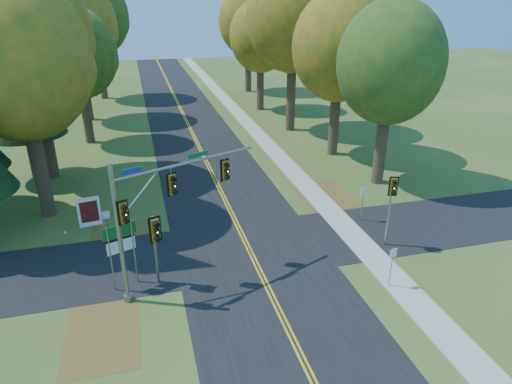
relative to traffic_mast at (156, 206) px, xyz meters
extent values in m
plane|color=#2F4D1B|center=(4.76, 0.42, -4.29)|extent=(160.00, 160.00, 0.00)
cube|color=black|center=(4.76, 0.42, -4.28)|extent=(8.00, 160.00, 0.02)
cube|color=black|center=(4.76, 2.42, -4.28)|extent=(60.00, 6.00, 0.02)
cube|color=gold|center=(4.66, 0.42, -4.26)|extent=(0.10, 160.00, 0.01)
cube|color=gold|center=(4.86, 0.42, -4.26)|extent=(0.10, 160.00, 0.01)
cube|color=#9E998E|center=(10.96, 0.42, -4.26)|extent=(1.60, 160.00, 0.06)
cube|color=brown|center=(-1.74, 4.42, -4.28)|extent=(4.00, 6.00, 0.00)
cube|color=brown|center=(11.56, 6.42, -4.28)|extent=(3.50, 8.00, 0.00)
cube|color=brown|center=(-2.74, -2.58, -4.28)|extent=(3.00, 5.00, 0.00)
cylinder|color=#38281C|center=(-6.44, 9.72, -0.91)|extent=(0.86, 0.86, 6.75)
ellipsoid|color=#B67718|center=(-6.44, 9.72, 5.26)|extent=(8.00, 8.00, 9.20)
sphere|color=#B67718|center=(-4.84, 10.92, 4.46)|extent=(4.80, 4.80, 4.80)
cylinder|color=#38281C|center=(16.26, 9.12, -1.25)|extent=(0.83, 0.83, 6.08)
ellipsoid|color=#48651F|center=(16.26, 9.12, 4.31)|extent=(7.20, 7.20, 8.28)
sphere|color=#48651F|center=(17.70, 10.20, 3.59)|extent=(4.32, 4.32, 4.32)
sphere|color=#48651F|center=(15.00, 8.40, 5.03)|extent=(3.96, 3.96, 3.96)
cylinder|color=#38281C|center=(-7.04, 16.62, -0.57)|extent=(0.89, 0.89, 7.42)
ellipsoid|color=#B67718|center=(-7.04, 16.62, 6.15)|extent=(8.60, 8.60, 9.89)
sphere|color=#B67718|center=(-5.32, 17.91, 5.29)|extent=(5.16, 5.16, 5.16)
cylinder|color=#38281C|center=(15.66, 15.92, -1.14)|extent=(0.84, 0.84, 6.30)
ellipsoid|color=#B67718|center=(15.66, 15.92, 4.67)|extent=(7.60, 7.60, 8.74)
sphere|color=#B67718|center=(17.18, 17.06, 3.91)|extent=(4.56, 4.56, 4.56)
sphere|color=#B67718|center=(14.33, 15.16, 5.43)|extent=(4.18, 4.18, 4.18)
cylinder|color=#38281C|center=(-4.84, 24.82, -1.47)|extent=(0.81, 0.81, 5.62)
ellipsoid|color=#48651F|center=(-4.84, 24.82, 3.72)|extent=(6.80, 6.80, 7.82)
sphere|color=#48651F|center=(-3.48, 25.84, 3.04)|extent=(4.08, 4.08, 4.08)
sphere|color=#48651F|center=(-6.03, 24.14, 4.40)|extent=(3.74, 3.74, 3.74)
cylinder|color=#38281C|center=(14.56, 24.02, -0.46)|extent=(0.90, 0.90, 7.65)
ellipsoid|color=#B67718|center=(14.56, 24.02, 6.44)|extent=(8.80, 8.80, 10.12)
sphere|color=#B67718|center=(16.32, 25.34, 5.56)|extent=(5.28, 5.28, 5.28)
sphere|color=#B67718|center=(13.02, 23.14, 7.32)|extent=(4.84, 4.84, 4.84)
cylinder|color=#38281C|center=(-5.44, 33.52, -0.80)|extent=(0.87, 0.87, 6.98)
ellipsoid|color=#B67718|center=(-5.44, 33.52, 5.56)|extent=(8.20, 8.20, 9.43)
sphere|color=#B67718|center=(-3.80, 34.75, 4.74)|extent=(4.92, 4.92, 4.92)
sphere|color=#B67718|center=(-6.87, 32.70, 6.38)|extent=(4.51, 4.51, 4.51)
cylinder|color=#38281C|center=(13.96, 33.22, -1.36)|extent=(0.82, 0.82, 5.85)
ellipsoid|color=#B67718|center=(13.96, 33.22, 4.01)|extent=(7.00, 7.00, 8.05)
sphere|color=#B67718|center=(15.36, 34.27, 3.31)|extent=(4.20, 4.20, 4.20)
sphere|color=#B67718|center=(12.74, 32.52, 4.71)|extent=(3.85, 3.85, 3.85)
cylinder|color=#38281C|center=(-4.24, 44.42, -0.69)|extent=(0.88, 0.88, 7.20)
ellipsoid|color=#48651F|center=(-4.24, 44.42, 5.85)|extent=(8.40, 8.40, 9.66)
sphere|color=#48651F|center=(-2.56, 45.68, 5.01)|extent=(5.04, 5.04, 5.04)
sphere|color=#48651F|center=(-5.71, 43.58, 6.69)|extent=(4.62, 4.62, 4.62)
cylinder|color=#38281C|center=(15.16, 43.92, -1.02)|extent=(0.85, 0.85, 6.53)
ellipsoid|color=#B67718|center=(15.16, 43.92, 4.97)|extent=(7.80, 7.80, 8.97)
sphere|color=#B67718|center=(16.72, 45.09, 4.19)|extent=(4.68, 4.68, 4.68)
sphere|color=#B67718|center=(13.80, 43.14, 5.75)|extent=(4.29, 4.29, 4.29)
cylinder|color=#38281C|center=(-8.24, 16.42, -2.58)|extent=(0.50, 0.50, 3.42)
cone|color=black|center=(-8.24, 16.42, 1.86)|extent=(5.60, 5.60, 5.45)
cone|color=black|center=(-8.24, 16.42, 5.76)|extent=(4.57, 4.57, 5.45)
cylinder|color=gray|center=(-1.68, -0.68, -0.95)|extent=(0.21, 0.21, 6.67)
cylinder|color=gray|center=(-1.68, -0.68, -4.14)|extent=(0.42, 0.42, 0.29)
cylinder|color=gray|center=(1.60, 0.73, 1.62)|extent=(6.61, 2.94, 0.13)
cylinder|color=gray|center=(-0.72, -0.26, 0.67)|extent=(2.01, 0.93, 1.97)
cylinder|color=gray|center=(0.77, 0.38, 1.45)|extent=(0.04, 0.04, 0.34)
cube|color=#72590C|center=(0.77, 0.38, 0.80)|extent=(0.41, 0.39, 0.95)
cube|color=black|center=(0.77, 0.38, 0.80)|extent=(0.47, 0.22, 1.12)
sphere|color=orange|center=(0.86, 0.17, 0.80)|extent=(0.17, 0.17, 0.17)
cylinder|color=black|center=(0.86, 0.17, 1.10)|extent=(0.27, 0.23, 0.23)
cylinder|color=black|center=(0.86, 0.17, 0.80)|extent=(0.27, 0.23, 0.23)
cylinder|color=black|center=(0.86, 0.17, 0.49)|extent=(0.27, 0.23, 0.23)
cylinder|color=gray|center=(3.39, 1.50, 1.45)|extent=(0.04, 0.04, 0.34)
cube|color=#72590C|center=(3.39, 1.50, 0.80)|extent=(0.41, 0.39, 0.95)
cube|color=black|center=(3.39, 1.50, 0.80)|extent=(0.47, 0.22, 1.12)
sphere|color=orange|center=(3.48, 1.30, 0.80)|extent=(0.17, 0.17, 0.17)
cylinder|color=black|center=(3.48, 1.30, 1.10)|extent=(0.27, 0.23, 0.23)
cylinder|color=black|center=(3.48, 1.30, 0.80)|extent=(0.27, 0.23, 0.23)
cylinder|color=black|center=(3.48, 1.30, 0.49)|extent=(0.27, 0.23, 0.23)
cube|color=#72590C|center=(-1.41, -0.71, 0.19)|extent=(0.41, 0.39, 0.95)
cube|color=black|center=(-1.41, -0.71, 0.19)|extent=(0.47, 0.22, 1.12)
sphere|color=orange|center=(-1.32, -0.91, 0.19)|extent=(0.17, 0.17, 0.17)
cylinder|color=black|center=(-1.32, -0.91, 0.49)|extent=(0.27, 0.23, 0.23)
cylinder|color=black|center=(-1.32, -0.91, 0.19)|extent=(0.27, 0.23, 0.23)
cylinder|color=black|center=(-1.32, -0.91, -0.12)|extent=(0.27, 0.23, 0.23)
cube|color=navy|center=(-0.89, -0.34, 1.88)|extent=(0.80, 0.37, 0.21)
cube|color=#0C5926|center=(2.08, 0.94, 1.88)|extent=(0.98, 0.45, 0.21)
cylinder|color=gray|center=(12.21, 0.79, -2.24)|extent=(0.11, 0.11, 4.10)
cube|color=#72590C|center=(12.15, 0.59, -0.66)|extent=(0.39, 0.37, 0.93)
cube|color=black|center=(12.15, 0.59, -0.66)|extent=(0.47, 0.18, 1.10)
sphere|color=orange|center=(12.08, 0.39, -0.66)|extent=(0.17, 0.17, 0.17)
cylinder|color=black|center=(12.08, 0.39, -0.36)|extent=(0.26, 0.21, 0.22)
cylinder|color=black|center=(12.08, 0.39, -0.66)|extent=(0.26, 0.21, 0.22)
cylinder|color=black|center=(12.08, 0.39, -0.95)|extent=(0.26, 0.21, 0.22)
cylinder|color=gray|center=(-0.23, 0.42, -2.50)|extent=(0.13, 0.13, 3.58)
cube|color=#72590C|center=(-0.16, 0.18, -1.27)|extent=(0.46, 0.43, 1.12)
cube|color=black|center=(-0.16, 0.18, -1.27)|extent=(0.57, 0.20, 1.32)
sphere|color=orange|center=(-0.09, -0.06, -1.27)|extent=(0.20, 0.20, 0.20)
cylinder|color=black|center=(-0.09, -0.06, -0.91)|extent=(0.31, 0.25, 0.27)
cylinder|color=black|center=(-0.09, -0.06, -1.27)|extent=(0.31, 0.25, 0.27)
cylinder|color=black|center=(-0.09, -0.06, -1.63)|extent=(0.31, 0.25, 0.27)
cylinder|color=gray|center=(-2.26, 0.28, -2.59)|extent=(0.07, 0.07, 3.39)
cylinder|color=gray|center=(-1.21, 0.70, -2.59)|extent=(0.07, 0.07, 3.39)
cube|color=#0C571C|center=(-1.75, 0.52, -1.30)|extent=(1.48, 0.63, 0.62)
cube|color=silver|center=(-1.75, 0.52, -1.30)|extent=(1.26, 0.51, 0.09)
cube|color=silver|center=(-2.11, 0.38, -2.09)|extent=(0.54, 0.25, 0.62)
cube|color=black|center=(-2.11, 0.38, -1.71)|extent=(0.53, 0.21, 0.11)
cube|color=silver|center=(-1.38, 0.67, -2.09)|extent=(0.54, 0.25, 0.62)
cube|color=black|center=(-1.38, 0.67, -1.71)|extent=(0.53, 0.21, 0.11)
cube|color=white|center=(-3.76, 7.42, -3.37)|extent=(1.33, 0.39, 1.82)
cube|color=maroon|center=(-3.75, 7.32, -3.32)|extent=(1.00, 0.18, 1.32)
cube|color=white|center=(-4.26, 7.34, -4.13)|extent=(0.09, 0.09, 0.30)
cube|color=white|center=(-3.26, 7.50, -4.13)|extent=(0.09, 0.09, 0.30)
cylinder|color=gray|center=(12.26, 3.80, -3.14)|extent=(0.05, 0.05, 2.30)
cube|color=silver|center=(12.26, 3.78, -2.30)|extent=(0.44, 0.09, 0.47)
cylinder|color=gray|center=(10.39, -2.80, -3.20)|extent=(0.05, 0.05, 2.16)
cube|color=silver|center=(10.40, -2.82, -2.42)|extent=(0.41, 0.13, 0.44)
cylinder|color=gray|center=(-2.61, 4.81, -3.22)|extent=(0.05, 0.05, 2.12)
cube|color=silver|center=(-2.61, 4.80, -2.45)|extent=(0.40, 0.13, 0.43)
camera|label=1|loc=(-0.43, -18.69, 8.71)|focal=32.00mm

